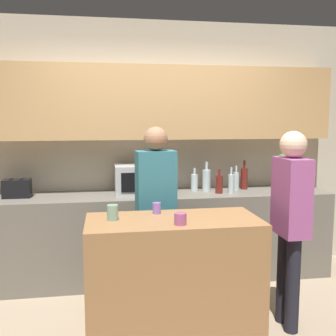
{
  "coord_description": "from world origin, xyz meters",
  "views": [
    {
      "loc": [
        -0.53,
        -2.56,
        1.66
      ],
      "look_at": [
        -0.03,
        0.5,
        1.27
      ],
      "focal_mm": 42.0,
      "sensor_mm": 36.0,
      "label": 1
    }
  ],
  "objects_px": {
    "toaster": "(17,188)",
    "potted_plant": "(283,171)",
    "microwave": "(140,179)",
    "person_center": "(291,214)",
    "bottle_1": "(207,180)",
    "cup_1": "(157,208)",
    "cup_2": "(180,219)",
    "bottle_3": "(231,183)",
    "bottle_0": "(194,182)",
    "bottle_5": "(244,178)",
    "bottle_2": "(219,184)",
    "cup_0": "(113,212)",
    "bottle_4": "(236,181)",
    "person_left": "(156,201)"
  },
  "relations": [
    {
      "from": "cup_1",
      "to": "person_left",
      "type": "height_order",
      "value": "person_left"
    },
    {
      "from": "bottle_3",
      "to": "person_center",
      "type": "relative_size",
      "value": 0.17
    },
    {
      "from": "cup_1",
      "to": "person_left",
      "type": "distance_m",
      "value": 0.38
    },
    {
      "from": "bottle_4",
      "to": "cup_2",
      "type": "distance_m",
      "value": 1.63
    },
    {
      "from": "toaster",
      "to": "bottle_1",
      "type": "xyz_separation_m",
      "value": [
        1.92,
        0.03,
        0.03
      ]
    },
    {
      "from": "cup_1",
      "to": "person_left",
      "type": "xyz_separation_m",
      "value": [
        0.04,
        0.38,
        -0.02
      ]
    },
    {
      "from": "microwave",
      "to": "toaster",
      "type": "xyz_separation_m",
      "value": [
        -1.21,
        0.0,
        -0.06
      ]
    },
    {
      "from": "bottle_2",
      "to": "potted_plant",
      "type": "bearing_deg",
      "value": 7.95
    },
    {
      "from": "microwave",
      "to": "bottle_4",
      "type": "bearing_deg",
      "value": 1.75
    },
    {
      "from": "microwave",
      "to": "cup_1",
      "type": "bearing_deg",
      "value": -87.91
    },
    {
      "from": "bottle_3",
      "to": "cup_0",
      "type": "height_order",
      "value": "bottle_3"
    },
    {
      "from": "person_left",
      "to": "cup_2",
      "type": "bearing_deg",
      "value": 90.22
    },
    {
      "from": "bottle_1",
      "to": "person_center",
      "type": "height_order",
      "value": "person_center"
    },
    {
      "from": "bottle_1",
      "to": "cup_1",
      "type": "bearing_deg",
      "value": -123.26
    },
    {
      "from": "bottle_1",
      "to": "bottle_3",
      "type": "relative_size",
      "value": 1.16
    },
    {
      "from": "toaster",
      "to": "bottle_4",
      "type": "distance_m",
      "value": 2.25
    },
    {
      "from": "microwave",
      "to": "bottle_3",
      "type": "height_order",
      "value": "microwave"
    },
    {
      "from": "cup_0",
      "to": "cup_1",
      "type": "xyz_separation_m",
      "value": [
        0.35,
        0.14,
        -0.01
      ]
    },
    {
      "from": "bottle_2",
      "to": "microwave",
      "type": "bearing_deg",
      "value": 172.71
    },
    {
      "from": "bottle_2",
      "to": "person_center",
      "type": "bearing_deg",
      "value": -76.61
    },
    {
      "from": "toaster",
      "to": "person_left",
      "type": "distance_m",
      "value": 1.43
    },
    {
      "from": "person_center",
      "to": "potted_plant",
      "type": "bearing_deg",
      "value": -22.0
    },
    {
      "from": "bottle_0",
      "to": "cup_1",
      "type": "xyz_separation_m",
      "value": [
        -0.55,
        -1.06,
        -0.02
      ]
    },
    {
      "from": "toaster",
      "to": "bottle_5",
      "type": "bearing_deg",
      "value": 2.06
    },
    {
      "from": "potted_plant",
      "to": "bottle_3",
      "type": "xyz_separation_m",
      "value": [
        -0.63,
        -0.13,
        -0.09
      ]
    },
    {
      "from": "potted_plant",
      "to": "bottle_0",
      "type": "height_order",
      "value": "potted_plant"
    },
    {
      "from": "bottle_0",
      "to": "cup_2",
      "type": "height_order",
      "value": "bottle_0"
    },
    {
      "from": "microwave",
      "to": "person_left",
      "type": "height_order",
      "value": "person_left"
    },
    {
      "from": "toaster",
      "to": "bottle_2",
      "type": "distance_m",
      "value": 2.02
    },
    {
      "from": "microwave",
      "to": "bottle_5",
      "type": "height_order",
      "value": "bottle_5"
    },
    {
      "from": "microwave",
      "to": "potted_plant",
      "type": "distance_m",
      "value": 1.56
    },
    {
      "from": "cup_0",
      "to": "cup_2",
      "type": "distance_m",
      "value": 0.51
    },
    {
      "from": "bottle_4",
      "to": "bottle_2",
      "type": "bearing_deg",
      "value": -149.64
    },
    {
      "from": "person_center",
      "to": "toaster",
      "type": "bearing_deg",
      "value": 63.14
    },
    {
      "from": "potted_plant",
      "to": "bottle_5",
      "type": "height_order",
      "value": "potted_plant"
    },
    {
      "from": "potted_plant",
      "to": "bottle_0",
      "type": "bearing_deg",
      "value": 175.8
    },
    {
      "from": "toaster",
      "to": "bottle_0",
      "type": "bearing_deg",
      "value": 2.27
    },
    {
      "from": "toaster",
      "to": "bottle_3",
      "type": "relative_size",
      "value": 0.95
    },
    {
      "from": "cup_0",
      "to": "bottle_3",
      "type": "bearing_deg",
      "value": 39.08
    },
    {
      "from": "microwave",
      "to": "bottle_2",
      "type": "distance_m",
      "value": 0.81
    },
    {
      "from": "bottle_5",
      "to": "person_center",
      "type": "height_order",
      "value": "person_center"
    },
    {
      "from": "toaster",
      "to": "cup_0",
      "type": "height_order",
      "value": "toaster"
    },
    {
      "from": "microwave",
      "to": "cup_2",
      "type": "xyz_separation_m",
      "value": [
        0.16,
        -1.34,
        -0.08
      ]
    },
    {
      "from": "toaster",
      "to": "potted_plant",
      "type": "bearing_deg",
      "value": 0.0
    },
    {
      "from": "bottle_3",
      "to": "bottle_0",
      "type": "bearing_deg",
      "value": 149.03
    },
    {
      "from": "microwave",
      "to": "person_left",
      "type": "distance_m",
      "value": 0.63
    },
    {
      "from": "potted_plant",
      "to": "bottle_2",
      "type": "xyz_separation_m",
      "value": [
        -0.75,
        -0.1,
        -0.1
      ]
    },
    {
      "from": "microwave",
      "to": "person_center",
      "type": "height_order",
      "value": "person_center"
    },
    {
      "from": "cup_2",
      "to": "potted_plant",
      "type": "bearing_deg",
      "value": 43.79
    },
    {
      "from": "potted_plant",
      "to": "bottle_4",
      "type": "distance_m",
      "value": 0.53
    }
  ]
}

